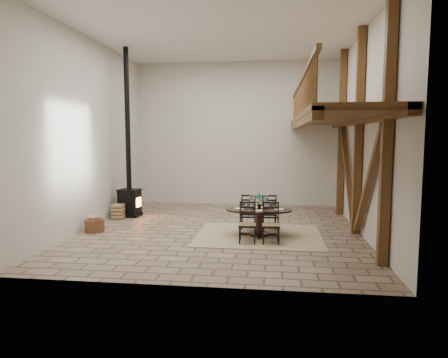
# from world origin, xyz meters

# --- Properties ---
(ground) EXTENTS (8.00, 8.00, 0.00)m
(ground) POSITION_xyz_m (0.00, 0.00, 0.00)
(ground) COLOR #997F66
(ground) RESTS_ON ground
(room_shell) EXTENTS (7.02, 8.02, 5.01)m
(room_shell) POSITION_xyz_m (1.19, 0.00, 3.01)
(room_shell) COLOR beige
(room_shell) RESTS_ON ground
(rug) EXTENTS (3.00, 2.50, 0.02)m
(rug) POSITION_xyz_m (1.00, -0.55, 0.01)
(rug) COLOR tan
(rug) RESTS_ON ground
(dining_table) EXTENTS (1.65, 1.82, 1.03)m
(dining_table) POSITION_xyz_m (1.00, -0.55, 0.39)
(dining_table) COLOR black
(dining_table) RESTS_ON ground
(wood_stove) EXTENTS (0.69, 0.56, 5.00)m
(wood_stove) POSITION_xyz_m (-2.97, 1.38, 1.13)
(wood_stove) COLOR black
(wood_stove) RESTS_ON ground
(log_basket) EXTENTS (0.49, 0.49, 0.40)m
(log_basket) POSITION_xyz_m (-3.14, -0.65, 0.18)
(log_basket) COLOR brown
(log_basket) RESTS_ON ground
(log_stack) EXTENTS (0.33, 0.34, 0.43)m
(log_stack) POSITION_xyz_m (-3.17, 0.96, 0.22)
(log_stack) COLOR tan
(log_stack) RESTS_ON ground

